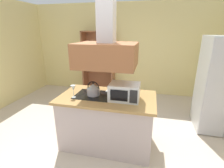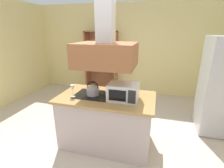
{
  "view_description": "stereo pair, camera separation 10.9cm",
  "coord_description": "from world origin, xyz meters",
  "px_view_note": "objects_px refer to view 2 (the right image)",
  "views": [
    {
      "loc": [
        0.73,
        -2.16,
        1.94
      ],
      "look_at": [
        0.08,
        0.63,
        1.0
      ],
      "focal_mm": 26.6,
      "sensor_mm": 36.0,
      "label": 1
    },
    {
      "loc": [
        0.84,
        -2.13,
        1.94
      ],
      "look_at": [
        0.08,
        0.63,
        1.0
      ],
      "focal_mm": 26.6,
      "sensor_mm": 36.0,
      "label": 2
    }
  ],
  "objects_px": {
    "wine_glass_on_counter": "(73,88)",
    "dish_cabinet": "(102,66)",
    "cutting_board": "(117,91)",
    "kettle": "(93,89)",
    "microwave": "(123,92)"
  },
  "relations": [
    {
      "from": "dish_cabinet",
      "to": "kettle",
      "type": "distance_m",
      "value": 2.61
    },
    {
      "from": "cutting_board",
      "to": "microwave",
      "type": "height_order",
      "value": "microwave"
    },
    {
      "from": "microwave",
      "to": "wine_glass_on_counter",
      "type": "relative_size",
      "value": 2.23
    },
    {
      "from": "microwave",
      "to": "wine_glass_on_counter",
      "type": "distance_m",
      "value": 0.81
    },
    {
      "from": "microwave",
      "to": "cutting_board",
      "type": "bearing_deg",
      "value": 119.26
    },
    {
      "from": "cutting_board",
      "to": "wine_glass_on_counter",
      "type": "distance_m",
      "value": 0.77
    },
    {
      "from": "wine_glass_on_counter",
      "to": "cutting_board",
      "type": "bearing_deg",
      "value": 35.59
    },
    {
      "from": "cutting_board",
      "to": "dish_cabinet",
      "type": "bearing_deg",
      "value": 114.97
    },
    {
      "from": "kettle",
      "to": "microwave",
      "type": "height_order",
      "value": "microwave"
    },
    {
      "from": "kettle",
      "to": "cutting_board",
      "type": "height_order",
      "value": "kettle"
    },
    {
      "from": "dish_cabinet",
      "to": "kettle",
      "type": "height_order",
      "value": "dish_cabinet"
    },
    {
      "from": "cutting_board",
      "to": "wine_glass_on_counter",
      "type": "xyz_separation_m",
      "value": [
        -0.62,
        -0.44,
        0.14
      ]
    },
    {
      "from": "cutting_board",
      "to": "microwave",
      "type": "bearing_deg",
      "value": -60.74
    },
    {
      "from": "dish_cabinet",
      "to": "cutting_board",
      "type": "relative_size",
      "value": 5.6
    },
    {
      "from": "wine_glass_on_counter",
      "to": "dish_cabinet",
      "type": "bearing_deg",
      "value": 98.94
    }
  ]
}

